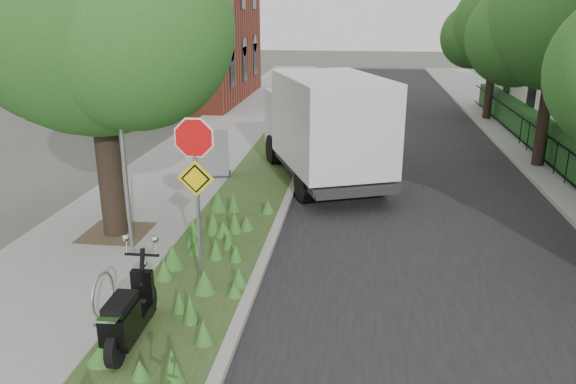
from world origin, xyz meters
The scene contains 19 objects.
ground centered at (0.00, 0.00, 0.00)m, with size 120.00×120.00×0.00m, color #4C5147.
sidewalk_near centered at (-4.25, 10.00, 0.06)m, with size 3.50×60.00×0.12m, color gray.
verge centered at (-1.50, 10.00, 0.06)m, with size 2.00×60.00×0.12m, color #2A401B.
kerb_near centered at (-0.50, 10.00, 0.07)m, with size 0.20×60.00×0.13m, color #9E9991.
road centered at (3.00, 10.00, 0.01)m, with size 7.00×60.00×0.01m, color black.
kerb_far centered at (6.50, 10.00, 0.07)m, with size 0.20×60.00×0.13m, color #9E9991.
footpath_far centered at (8.20, 10.00, 0.06)m, with size 3.20×60.00×0.12m, color gray.
street_tree_main centered at (-4.08, 2.86, 4.80)m, with size 6.21×5.54×7.66m.
bare_post centered at (-3.20, 1.80, 2.12)m, with size 0.08×0.08×4.00m.
bike_hoop centered at (-2.70, -0.60, 0.50)m, with size 0.06×0.78×0.77m.
sign_assembly centered at (-1.40, 0.58, 2.33)m, with size 0.94×0.08×3.22m.
fence_far centered at (7.20, 10.00, 0.67)m, with size 0.04×24.00×1.00m.
hedge_far centered at (7.90, 10.00, 0.67)m, with size 1.00×24.00×1.10m, color #1C4318.
brick_building centered at (-9.50, 22.00, 4.21)m, with size 9.40×10.40×8.30m.
far_tree_b centered at (6.94, 10.05, 4.37)m, with size 4.83×4.31×6.56m.
far_tree_c centered at (6.94, 18.04, 3.95)m, with size 4.37×3.89×5.93m.
scooter_near centered at (-1.95, -1.41, 0.55)m, with size 0.40×1.86×0.89m.
box_truck centered at (0.31, 7.65, 1.75)m, with size 4.27×6.37×2.69m.
utility_cabinet centered at (-2.98, 7.52, 0.76)m, with size 1.12×0.87×1.33m.
Camera 1 is at (1.33, -8.24, 4.93)m, focal length 35.00 mm.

